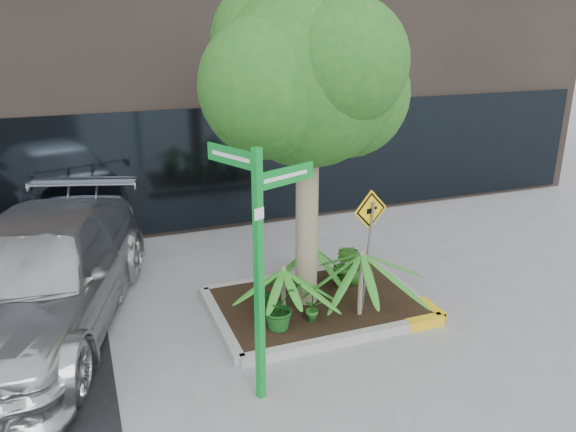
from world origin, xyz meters
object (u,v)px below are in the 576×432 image
object	(u,v)px
tree	(308,76)
parked_car	(38,277)
cattle_sign	(369,231)
street_sign_post	(259,249)

from	to	relation	value
tree	parked_car	distance (m)	4.88
cattle_sign	tree	bearing A→B (deg)	123.85
street_sign_post	cattle_sign	bearing A→B (deg)	5.64
tree	street_sign_post	distance (m)	2.85
tree	cattle_sign	xyz separation A→B (m)	(0.71, -0.69, -2.18)
tree	street_sign_post	bearing A→B (deg)	-126.45
street_sign_post	parked_car	bearing A→B (deg)	110.80
tree	cattle_sign	world-z (taller)	tree
parked_car	tree	bearing A→B (deg)	5.04
parked_car	street_sign_post	distance (m)	3.84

